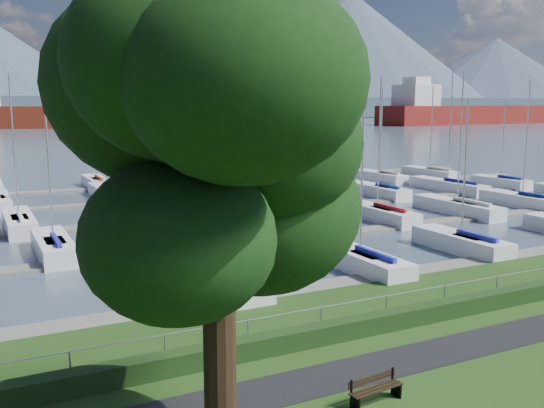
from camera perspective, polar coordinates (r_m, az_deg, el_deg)
path at (r=23.41m, az=17.22°, el=-12.73°), size 160.00×2.00×0.04m
water at (r=278.97m, az=-23.80°, el=6.83°), size 800.00×540.00×0.20m
hedge at (r=25.08m, az=13.08°, el=-10.20°), size 80.00×0.70×0.70m
fence at (r=25.10m, az=12.57°, el=-8.11°), size 80.00×0.04×0.04m
docks at (r=47.81m, az=-7.58°, el=-1.34°), size 90.00×41.60×0.25m
bench_left at (r=18.78m, az=9.69°, el=-16.80°), size 1.83×0.59×0.85m
tree at (r=12.76m, az=-5.51°, el=7.36°), size 7.47×8.39×12.03m
crane at (r=49.23m, az=-8.65°, el=5.47°), size 4.71×13.36×22.35m
cargo_ship_mid at (r=235.32m, az=-18.49°, el=7.74°), size 106.39×51.32×21.50m
cargo_ship_east at (r=275.72m, az=17.61°, el=8.00°), size 93.34×23.26×21.50m
sailboat_fleet at (r=51.06m, az=-11.28°, el=5.61°), size 75.27×49.87×13.28m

